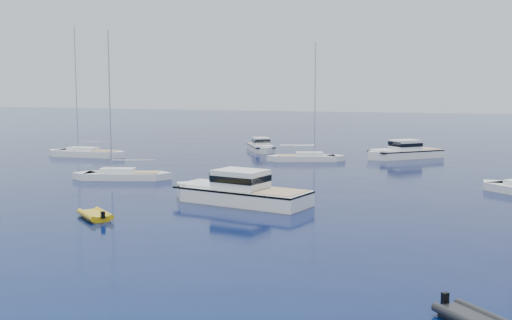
{
  "coord_description": "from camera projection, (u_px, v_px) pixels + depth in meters",
  "views": [
    {
      "loc": [
        19.22,
        -24.18,
        8.51
      ],
      "look_at": [
        -1.49,
        26.52,
        2.2
      ],
      "focal_mm": 43.54,
      "sensor_mm": 36.0,
      "label": 1
    }
  ],
  "objects": [
    {
      "name": "ground",
      "position": [
        80.0,
        263.0,
        30.43
      ],
      "size": [
        400.0,
        400.0,
        0.0
      ],
      "primitive_type": "plane",
      "color": "navy",
      "rests_on": "ground"
    },
    {
      "name": "tender_grey_far",
      "position": [
        88.0,
        156.0,
        78.88
      ],
      "size": [
        3.62,
        2.55,
        0.95
      ],
      "primitive_type": null,
      "rotation": [
        0.0,
        0.0,
        1.34
      ],
      "color": "black",
      "rests_on": "ground"
    },
    {
      "name": "motor_cruiser_centre",
      "position": [
        238.0,
        203.0,
        46.5
      ],
      "size": [
        12.64,
        5.68,
        3.2
      ],
      "primitive_type": null,
      "rotation": [
        0.0,
        0.0,
        1.41
      ],
      "color": "white",
      "rests_on": "ground"
    },
    {
      "name": "motor_cruiser_distant",
      "position": [
        403.0,
        158.0,
        76.36
      ],
      "size": [
        9.97,
        10.27,
        2.88
      ],
      "primitive_type": null,
      "rotation": [
        0.0,
        0.0,
        2.38
      ],
      "color": "white",
      "rests_on": "ground"
    },
    {
      "name": "tender_yellow",
      "position": [
        95.0,
        218.0,
        40.9
      ],
      "size": [
        3.76,
        3.45,
        0.95
      ],
      "primitive_type": null,
      "rotation": [
        0.0,
        0.0,
        0.94
      ],
      "color": "gold",
      "rests_on": "ground"
    },
    {
      "name": "sailboat_mid_l",
      "position": [
        122.0,
        179.0,
        58.58
      ],
      "size": [
        10.07,
        5.9,
        14.41
      ],
      "primitive_type": null,
      "rotation": [
        0.0,
        0.0,
        1.94
      ],
      "color": "white",
      "rests_on": "ground"
    },
    {
      "name": "sailboat_centre",
      "position": [
        306.0,
        161.0,
        73.47
      ],
      "size": [
        9.99,
        6.29,
        14.4
      ],
      "primitive_type": null,
      "rotation": [
        0.0,
        0.0,
        5.13
      ],
      "color": "white",
      "rests_on": "ground"
    },
    {
      "name": "motor_cruiser_horizon",
      "position": [
        261.0,
        151.0,
        84.97
      ],
      "size": [
        7.15,
        9.1,
        2.37
      ],
      "primitive_type": null,
      "rotation": [
        0.0,
        0.0,
        3.7
      ],
      "color": "silver",
      "rests_on": "ground"
    },
    {
      "name": "sailboat_far_l",
      "position": [
        86.0,
        156.0,
        78.27
      ],
      "size": [
        11.71,
        3.92,
        16.9
      ],
      "primitive_type": null,
      "rotation": [
        0.0,
        0.0,
        1.65
      ],
      "color": "white",
      "rests_on": "ground"
    }
  ]
}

